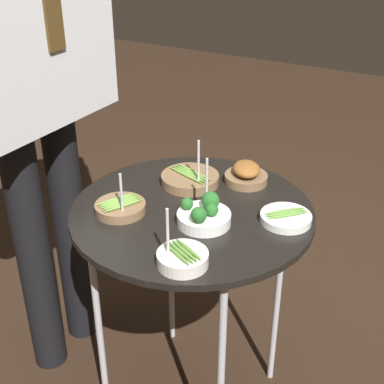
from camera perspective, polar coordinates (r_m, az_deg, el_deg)
The scene contains 8 objects.
serving_cart at distance 1.45m, azimuth 0.00°, elevation -3.60°, with size 0.65×0.65×0.71m.
bowl_broccoli_front_right at distance 1.35m, azimuth 1.29°, elevation -2.43°, with size 0.14×0.14×0.16m.
bowl_asparagus_mid_right at distance 1.54m, azimuth -0.20°, elevation 1.42°, with size 0.17×0.17×0.15m.
bowl_asparagus_center at distance 1.21m, azimuth -1.03°, elevation -7.04°, with size 0.12×0.12×0.14m.
bowl_roast_mid_left at distance 1.55m, azimuth 5.80°, elevation 1.88°, with size 0.13×0.13×0.06m.
bowl_asparagus_near_rim at distance 1.41m, azimuth -7.65°, elevation -1.61°, with size 0.13×0.13×0.13m.
bowl_asparagus_far_rim at distance 1.38m, azimuth 9.97°, elevation -2.71°, with size 0.13×0.13×0.03m.
waiter_figure at distance 1.56m, azimuth -17.75°, elevation 15.96°, with size 0.65×0.25×1.77m.
Camera 1 is at (-1.07, -0.61, 1.43)m, focal length 50.00 mm.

